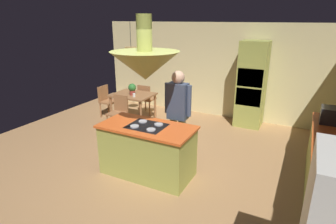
% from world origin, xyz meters
% --- Properties ---
extents(ground, '(8.16, 8.16, 0.00)m').
position_xyz_m(ground, '(0.00, 0.00, 0.00)').
color(ground, '#AD7F51').
extents(wall_back, '(6.80, 0.10, 2.55)m').
position_xyz_m(wall_back, '(0.00, 3.45, 1.27)').
color(wall_back, beige).
rests_on(wall_back, ground).
extents(kitchen_island, '(1.63, 0.82, 0.94)m').
position_xyz_m(kitchen_island, '(0.00, -0.20, 0.46)').
color(kitchen_island, '#A0A84C').
rests_on(kitchen_island, ground).
extents(counter_run_right, '(0.73, 2.63, 0.92)m').
position_xyz_m(counter_run_right, '(2.84, 0.60, 0.47)').
color(counter_run_right, '#A0A84C').
rests_on(counter_run_right, ground).
extents(oven_tower, '(0.66, 0.62, 2.15)m').
position_xyz_m(oven_tower, '(1.10, 3.04, 1.07)').
color(oven_tower, '#A0A84C').
rests_on(oven_tower, ground).
extents(dining_table, '(1.04, 0.84, 0.76)m').
position_xyz_m(dining_table, '(-1.70, 1.90, 0.65)').
color(dining_table, '#9B663E').
rests_on(dining_table, ground).
extents(person_at_island, '(0.53, 0.24, 1.77)m').
position_xyz_m(person_at_island, '(0.26, 0.48, 1.03)').
color(person_at_island, tan).
rests_on(person_at_island, ground).
extents(range_hood, '(1.10, 1.10, 1.00)m').
position_xyz_m(range_hood, '(0.00, -0.20, 1.97)').
color(range_hood, '#A0A84C').
extents(pendant_light_over_table, '(0.32, 0.32, 0.82)m').
position_xyz_m(pendant_light_over_table, '(-1.70, 1.90, 1.86)').
color(pendant_light_over_table, '#E0B266').
extents(chair_facing_island, '(0.40, 0.40, 0.87)m').
position_xyz_m(chair_facing_island, '(-1.70, 1.26, 0.50)').
color(chair_facing_island, '#9B663E').
rests_on(chair_facing_island, ground).
extents(chair_by_back_wall, '(0.40, 0.40, 0.87)m').
position_xyz_m(chair_by_back_wall, '(-1.70, 2.54, 0.50)').
color(chair_by_back_wall, '#9B663E').
rests_on(chair_by_back_wall, ground).
extents(chair_at_corner, '(0.40, 0.40, 0.87)m').
position_xyz_m(chair_at_corner, '(-2.60, 1.90, 0.50)').
color(chair_at_corner, '#9B663E').
rests_on(chair_at_corner, ground).
extents(potted_plant_on_table, '(0.20, 0.20, 0.30)m').
position_xyz_m(potted_plant_on_table, '(-1.66, 1.82, 0.93)').
color(potted_plant_on_table, '#99382D').
rests_on(potted_plant_on_table, dining_table).
extents(cup_on_table, '(0.07, 0.07, 0.09)m').
position_xyz_m(cup_on_table, '(-1.52, 1.69, 0.81)').
color(cup_on_table, white).
rests_on(cup_on_table, dining_table).
extents(microwave_on_counter, '(0.46, 0.36, 0.28)m').
position_xyz_m(microwave_on_counter, '(2.84, 1.38, 1.06)').
color(microwave_on_counter, '#232326').
rests_on(microwave_on_counter, counter_run_right).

